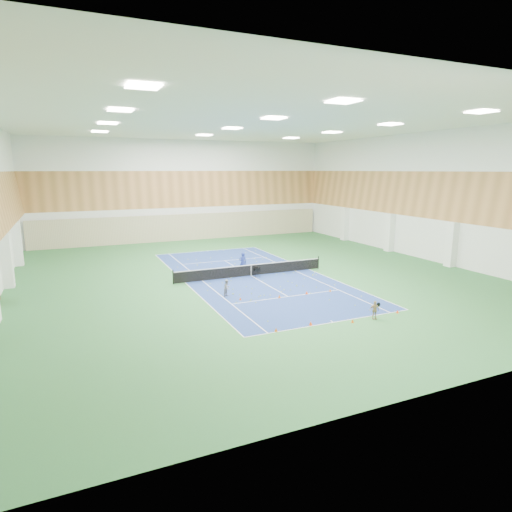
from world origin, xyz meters
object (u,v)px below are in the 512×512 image
Objects in this scene: child_apron at (375,310)px; child_court at (227,288)px; coach at (243,262)px; tennis_net at (251,269)px; ball_cart at (257,272)px.

child_court is at bearing 138.26° from child_apron.
coach is 1.56× the size of child_apron.
coach is at bearing 97.54° from tennis_net.
child_apron reaches higher than tennis_net.
child_court is 9.95m from child_apron.
tennis_net is at bearing 110.83° from child_apron.
tennis_net is 10.94× the size of child_court.
ball_cart is at bearing -67.65° from tennis_net.
child_court is 5.66m from ball_cart.
child_apron reaches higher than ball_cart.
child_apron is at bearing -78.65° from tennis_net.
child_apron is at bearing -76.71° from ball_cart.
child_apron is (2.48, -12.36, 0.00)m from tennis_net.
coach reaches higher than child_apron.
coach is at bearing 20.54° from child_court.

